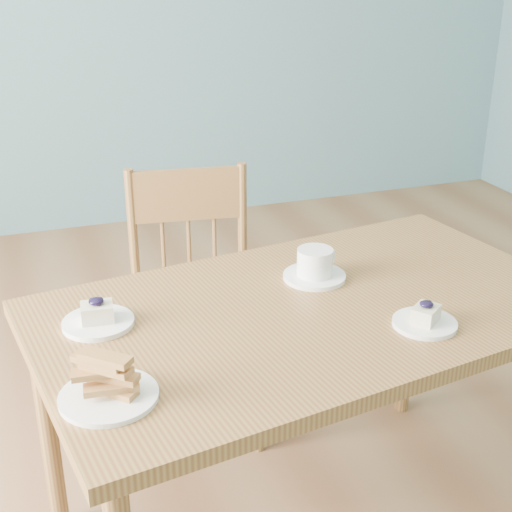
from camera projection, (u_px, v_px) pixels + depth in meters
room at (269, 10)px, 1.43m from camera, size 5.01×5.01×2.71m
dining_table at (310, 330)px, 1.71m from camera, size 1.38×0.92×0.69m
dining_chair at (195, 305)px, 2.24m from camera, size 0.44×0.42×0.85m
cheesecake_plate_near at (425, 319)px, 1.59m from camera, size 0.14×0.14×0.06m
cheesecake_plate_far at (98, 318)px, 1.59m from camera, size 0.16×0.16×0.07m
coffee_cup at (315, 266)px, 1.81m from camera, size 0.16×0.16×0.08m
biscotti_plate at (108, 383)px, 1.32m from camera, size 0.19×0.19×0.10m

